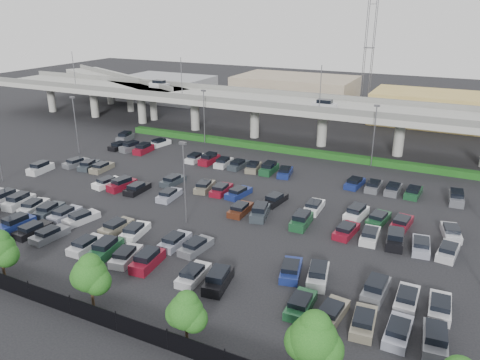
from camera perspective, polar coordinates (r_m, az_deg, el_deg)
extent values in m
plane|color=black|center=(64.52, -2.76, -2.43)|extent=(280.00, 280.00, 0.00)
cube|color=gray|center=(90.54, 7.08, 8.96)|extent=(150.00, 13.00, 1.10)
cube|color=#62635E|center=(84.57, 5.67, 8.93)|extent=(150.00, 0.50, 1.00)
cube|color=#62635E|center=(96.17, 8.37, 10.21)|extent=(150.00, 0.50, 1.00)
cylinder|color=gray|center=(127.84, -22.02, 9.22)|extent=(1.80, 1.80, 6.70)
cube|color=#62635E|center=(127.35, -22.21, 10.61)|extent=(2.60, 9.75, 0.50)
cylinder|color=gray|center=(117.94, -17.35, 8.94)|extent=(1.80, 1.80, 6.70)
cube|color=#62635E|center=(117.40, -17.52, 10.44)|extent=(2.60, 9.75, 0.50)
cylinder|color=gray|center=(108.93, -11.88, 8.53)|extent=(1.80, 1.80, 6.70)
cube|color=#62635E|center=(108.34, -12.01, 10.16)|extent=(2.60, 9.75, 0.50)
cylinder|color=gray|center=(101.06, -5.52, 7.96)|extent=(1.80, 1.80, 6.70)
cube|color=#62635E|center=(100.43, -5.58, 9.72)|extent=(2.60, 9.75, 0.50)
cylinder|color=gray|center=(94.63, 1.80, 7.19)|extent=(1.80, 1.80, 6.70)
cube|color=#62635E|center=(93.95, 1.82, 9.06)|extent=(2.60, 9.75, 0.50)
cylinder|color=gray|center=(89.93, 9.99, 6.18)|extent=(1.80, 1.80, 6.70)
cube|color=#62635E|center=(89.22, 10.11, 8.14)|extent=(2.60, 9.75, 0.50)
cylinder|color=gray|center=(87.24, 18.84, 4.94)|extent=(1.80, 1.80, 6.70)
cube|color=#62635E|center=(86.51, 19.08, 6.95)|extent=(2.60, 9.75, 0.50)
cube|color=silver|center=(108.62, -9.82, 11.31)|extent=(4.40, 1.82, 1.05)
cube|color=black|center=(108.50, -9.85, 11.74)|extent=(2.60, 1.60, 0.65)
cube|color=#B8B7BC|center=(85.76, 10.25, 8.88)|extent=(4.40, 1.82, 1.05)
cube|color=black|center=(85.60, 10.29, 9.42)|extent=(2.60, 1.60, 0.65)
cylinder|color=#55545A|center=(111.66, -19.59, 12.50)|extent=(0.14, 0.14, 8.00)
cylinder|color=#55545A|center=(93.96, -7.14, 12.20)|extent=(0.14, 0.14, 8.00)
cylinder|color=#55545A|center=(82.20, 9.78, 10.89)|extent=(0.14, 0.14, 8.00)
cube|color=gray|center=(126.02, -14.45, 11.72)|extent=(50.93, 30.13, 1.10)
cube|color=#62635E|center=(125.88, -14.49, 12.19)|extent=(47.34, 22.43, 1.00)
cylinder|color=gray|center=(143.91, -17.59, 10.86)|extent=(1.60, 1.60, 6.70)
cylinder|color=gray|center=(132.95, -15.60, 10.33)|extent=(1.60, 1.60, 6.70)
cylinder|color=gray|center=(122.17, -13.28, 9.69)|extent=(1.60, 1.60, 6.70)
cylinder|color=gray|center=(111.65, -10.52, 8.91)|extent=(1.60, 1.60, 6.70)
cube|color=#174313|center=(85.77, 5.32, 3.76)|extent=(66.00, 1.60, 1.10)
cube|color=black|center=(44.68, -20.88, -13.83)|extent=(70.00, 0.06, 1.80)
cylinder|color=black|center=(47.32, -24.32, -12.16)|extent=(0.10, 0.10, 2.00)
cylinder|color=black|center=(43.98, -19.96, -14.14)|extent=(0.10, 0.10, 2.00)
cylinder|color=black|center=(40.99, -14.84, -16.32)|extent=(0.10, 0.10, 2.00)
cylinder|color=black|center=(38.41, -8.84, -18.66)|extent=(0.10, 0.10, 2.00)
cylinder|color=black|center=(36.33, -1.86, -21.07)|extent=(0.10, 0.10, 2.00)
cylinder|color=#332316|center=(51.58, -26.85, -9.83)|extent=(0.26, 0.26, 1.96)
sphere|color=#174B14|center=(50.27, -26.59, -8.18)|extent=(2.39, 2.39, 2.39)
cylinder|color=#332316|center=(44.27, -17.52, -13.59)|extent=(0.26, 0.26, 1.97)
sphere|color=#174B14|center=(43.01, -17.86, -10.92)|extent=(3.07, 3.07, 3.07)
sphere|color=#174B14|center=(42.91, -16.98, -11.75)|extent=(2.41, 2.41, 2.41)
sphere|color=#174B14|center=(43.51, -18.48, -11.12)|extent=(2.41, 2.41, 2.41)
sphere|color=#174B14|center=(42.62, -17.84, -9.86)|extent=(2.08, 2.08, 2.08)
cylinder|color=#332316|center=(38.77, -6.50, -18.29)|extent=(0.26, 0.26, 1.80)
sphere|color=#174B14|center=(37.44, -6.64, -15.67)|extent=(2.79, 2.79, 2.79)
sphere|color=#174B14|center=(37.51, -5.65, -16.49)|extent=(2.19, 2.19, 2.19)
sphere|color=#174B14|center=(37.81, -7.42, -15.86)|extent=(2.19, 2.19, 2.19)
sphere|color=#174B14|center=(37.04, -6.54, -14.59)|extent=(1.89, 1.89, 1.89)
sphere|color=#174B14|center=(33.96, 8.93, -18.65)|extent=(3.43, 3.43, 3.43)
sphere|color=#174B14|center=(34.27, 10.27, -19.65)|extent=(2.70, 2.70, 2.70)
sphere|color=#174B14|center=(34.27, 7.72, -18.94)|extent=(2.70, 2.70, 2.70)
sphere|color=#174B14|center=(33.44, 9.16, -17.24)|extent=(2.33, 2.33, 2.33)
cube|color=navy|center=(62.10, -25.62, -4.98)|extent=(2.12, 4.51, 1.05)
cube|color=black|center=(61.78, -25.73, -4.29)|extent=(1.78, 2.70, 0.65)
cube|color=black|center=(60.13, -23.94, -5.65)|extent=(2.05, 4.49, 0.82)
cube|color=black|center=(59.76, -24.17, -5.18)|extent=(1.72, 2.38, 0.50)
cube|color=#56585E|center=(58.17, -22.16, -6.26)|extent=(2.21, 4.54, 0.82)
cube|color=black|center=(57.79, -22.39, -5.78)|extent=(1.80, 2.43, 0.50)
cube|color=#B8B7BC|center=(54.46, -18.22, -7.59)|extent=(1.91, 4.44, 0.82)
cube|color=black|center=(54.06, -18.44, -7.08)|extent=(1.65, 2.33, 0.50)
cube|color=#194828|center=(52.67, -16.04, -8.20)|extent=(2.41, 4.61, 1.05)
cube|color=black|center=(52.29, -16.13, -7.41)|extent=(1.94, 2.80, 0.65)
cube|color=#B8B7BC|center=(51.08, -13.69, -9.06)|extent=(2.61, 4.66, 0.82)
cube|color=black|center=(50.65, -13.89, -8.53)|extent=(2.00, 2.56, 0.50)
cube|color=maroon|center=(49.47, -11.20, -9.73)|extent=(2.25, 4.56, 1.05)
cube|color=black|center=(49.07, -11.27, -8.90)|extent=(1.85, 2.75, 0.65)
cube|color=#B8B7BC|center=(46.76, -5.68, -11.49)|extent=(2.02, 4.48, 0.82)
cube|color=black|center=(46.28, -5.84, -10.95)|extent=(1.70, 2.37, 0.50)
cube|color=black|center=(45.50, -2.67, -12.23)|extent=(2.47, 4.63, 1.05)
cube|color=black|center=(45.06, -2.68, -11.35)|extent=(1.98, 2.81, 0.65)
cube|color=#194828|center=(42.83, 7.40, -14.90)|extent=(1.91, 4.44, 0.82)
cube|color=black|center=(42.32, 7.35, -14.35)|extent=(1.65, 2.33, 0.50)
cube|color=#716A58|center=(42.24, 11.06, -15.71)|extent=(2.28, 4.57, 0.82)
cube|color=black|center=(41.72, 11.04, -15.16)|extent=(1.84, 2.46, 0.50)
cube|color=#716A58|center=(41.83, 14.83, -16.48)|extent=(2.18, 4.54, 0.82)
cube|color=black|center=(41.30, 14.86, -15.93)|extent=(1.79, 2.43, 0.50)
cube|color=#8B8D9F|center=(41.59, 18.70, -17.19)|extent=(1.93, 4.45, 0.82)
cube|color=black|center=(41.06, 18.76, -16.65)|extent=(1.66, 2.34, 0.50)
cube|color=#56585E|center=(41.47, 22.64, -17.70)|extent=(2.22, 4.55, 1.05)
cube|color=black|center=(40.98, 22.80, -16.79)|extent=(1.83, 2.74, 0.65)
cube|color=#B8B7BC|center=(71.04, -26.74, -2.05)|extent=(2.00, 4.47, 1.05)
cube|color=black|center=(70.76, -26.85, -1.44)|extent=(1.71, 2.66, 0.65)
cube|color=silver|center=(68.95, -25.33, -2.47)|extent=(2.28, 4.57, 1.05)
cube|color=black|center=(68.66, -25.44, -1.84)|extent=(1.87, 2.76, 0.65)
cube|color=silver|center=(66.95, -23.82, -3.00)|extent=(2.66, 4.67, 0.82)
cube|color=black|center=(66.61, -24.03, -2.56)|extent=(2.03, 2.57, 0.50)
cube|color=#2D343A|center=(64.97, -22.24, -3.46)|extent=(2.52, 4.64, 0.82)
cube|color=black|center=(64.62, -22.44, -3.01)|extent=(1.96, 2.53, 0.50)
cube|color=#8B8D9F|center=(63.04, -20.55, -3.96)|extent=(1.94, 4.45, 0.82)
cube|color=black|center=(62.68, -20.75, -3.50)|extent=(1.66, 2.34, 0.50)
cube|color=#B8B7BC|center=(61.18, -18.75, -4.48)|extent=(2.67, 4.68, 0.82)
cube|color=black|center=(60.80, -18.94, -4.00)|extent=(2.03, 2.58, 0.50)
cube|color=#716A58|center=(57.66, -14.81, -5.60)|extent=(2.06, 4.49, 0.82)
cube|color=black|center=(57.26, -15.00, -5.11)|extent=(1.73, 2.39, 0.50)
cube|color=white|center=(56.02, -12.65, -6.20)|extent=(2.47, 4.63, 0.82)
cube|color=black|center=(55.61, -12.83, -5.70)|extent=(1.93, 2.52, 0.50)
cube|color=#8B8D9F|center=(53.03, -7.94, -7.47)|extent=(1.82, 4.40, 0.82)
cube|color=black|center=(52.59, -8.10, -6.96)|extent=(1.60, 2.30, 0.50)
cube|color=#56585E|center=(51.68, -5.38, -8.15)|extent=(2.27, 4.57, 0.82)
cube|color=black|center=(51.23, -5.52, -7.62)|extent=(1.83, 2.45, 0.50)
cube|color=navy|center=(47.53, 6.24, -10.94)|extent=(2.74, 4.69, 0.82)
cube|color=black|center=(47.04, 6.19, -10.40)|extent=(2.07, 2.60, 0.50)
cube|color=silver|center=(46.78, 9.47, -11.52)|extent=(2.64, 4.67, 1.05)
cube|color=black|center=(46.35, 9.53, -10.66)|extent=(2.07, 2.86, 0.65)
cube|color=#56585E|center=(45.86, 16.20, -12.84)|extent=(2.07, 4.50, 1.05)
cube|color=black|center=(45.42, 16.31, -11.97)|extent=(1.75, 2.69, 0.65)
cube|color=#B8B7BC|center=(45.70, 19.65, -13.57)|extent=(1.82, 4.40, 0.82)
cube|color=black|center=(45.20, 19.72, -13.03)|extent=(1.60, 2.30, 0.50)
cube|color=#B8B7BC|center=(45.65, 23.16, -14.13)|extent=(2.03, 4.48, 0.82)
cube|color=black|center=(45.14, 23.25, -13.60)|extent=(1.71, 2.38, 0.50)
cube|color=silver|center=(81.50, -23.14, 1.24)|extent=(2.16, 4.53, 1.05)
cube|color=black|center=(81.25, -23.22, 1.78)|extent=(1.80, 2.72, 0.65)
cube|color=white|center=(72.02, -15.86, -0.38)|extent=(2.59, 4.66, 0.82)
cube|color=black|center=(71.67, -16.01, 0.05)|extent=(1.99, 2.55, 0.50)
cube|color=maroon|center=(70.25, -14.19, -0.64)|extent=(2.60, 4.66, 1.05)
cube|color=black|center=(69.96, -14.25, -0.02)|extent=(2.05, 2.85, 0.65)
cube|color=black|center=(68.62, -12.42, -1.10)|extent=(1.92, 4.44, 0.82)
cube|color=black|center=(68.25, -12.56, -0.67)|extent=(1.65, 2.34, 0.50)
cube|color=#8B8D9F|center=(65.50, -8.62, -1.90)|extent=(2.14, 4.52, 0.82)
cube|color=black|center=(65.12, -8.75, -1.45)|extent=(1.77, 2.41, 0.50)
cube|color=#4A2213|center=(60.31, 0.05, -3.68)|extent=(1.89, 4.43, 0.82)
cube|color=black|center=(59.89, -0.03, -3.20)|extent=(1.64, 2.33, 0.50)
cube|color=#2D343A|center=(59.21, 2.45, -4.05)|extent=(2.69, 4.68, 1.05)
cube|color=black|center=(58.87, 2.46, -3.33)|extent=(2.10, 2.87, 0.65)
cube|color=#194828|center=(57.44, 7.49, -5.03)|extent=(1.97, 4.46, 1.05)
cube|color=black|center=(57.09, 7.53, -4.29)|extent=(1.69, 2.65, 0.65)
cube|color=maroon|center=(56.21, 12.81, -6.12)|extent=(2.33, 4.58, 0.82)
cube|color=black|center=(55.76, 12.81, -5.62)|extent=(1.86, 2.47, 0.50)
cube|color=silver|center=(55.76, 15.56, -6.61)|extent=(2.04, 4.49, 0.82)
cube|color=black|center=(55.31, 15.58, -6.11)|extent=(1.71, 2.38, 0.50)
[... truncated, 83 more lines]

